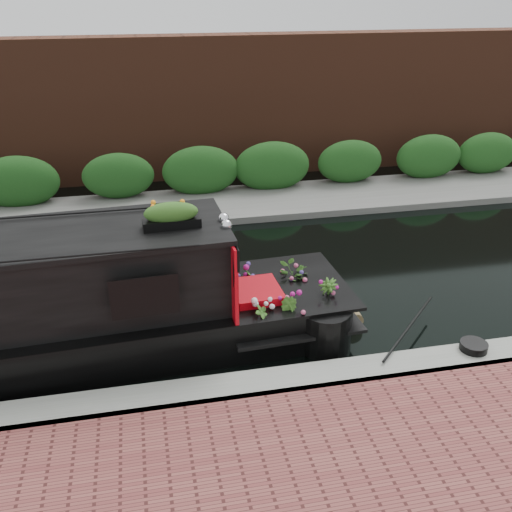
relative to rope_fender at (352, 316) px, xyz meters
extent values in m
plane|color=black|center=(-1.94, 1.76, -0.15)|extent=(80.00, 80.00, 0.00)
cube|color=gray|center=(-1.94, -1.54, -0.15)|extent=(40.00, 0.60, 0.50)
cube|color=slate|center=(-1.94, 5.96, -0.15)|extent=(40.00, 2.40, 0.34)
cube|color=#1C4A18|center=(-1.94, 6.86, -0.15)|extent=(40.00, 1.10, 2.80)
cube|color=#512A1B|center=(-1.94, 8.96, -0.15)|extent=(40.00, 1.00, 8.00)
cube|color=#BE0712|center=(-2.18, 0.00, 1.21)|extent=(0.14, 1.67, 1.28)
cube|color=black|center=(-3.44, -0.85, 1.28)|extent=(0.86, 0.07, 0.52)
cube|color=#BE0712|center=(-1.68, 0.00, 0.52)|extent=(0.80, 0.90, 0.48)
sphere|color=white|center=(-2.17, -0.13, 1.96)|extent=(0.17, 0.17, 0.17)
sphere|color=white|center=(-2.17, 0.13, 1.96)|extent=(0.17, 0.17, 0.17)
cube|color=black|center=(-2.97, 0.00, 2.00)|extent=(0.86, 0.31, 0.14)
ellipsoid|color=orange|center=(-2.97, 0.00, 2.18)|extent=(0.94, 0.29, 0.23)
imported|color=#366622|center=(-1.73, -0.63, 0.53)|extent=(0.31, 0.32, 0.51)
imported|color=#366622|center=(-1.27, -0.60, 0.55)|extent=(0.38, 0.38, 0.55)
imported|color=#366622|center=(-0.90, 0.49, 0.57)|extent=(0.59, 0.53, 0.59)
imported|color=#366622|center=(-0.53, -0.19, 0.58)|extent=(0.45, 0.45, 0.59)
imported|color=#366622|center=(-1.68, 0.70, 0.52)|extent=(0.21, 0.28, 0.49)
cylinder|color=olive|center=(0.00, 0.00, 0.00)|extent=(0.29, 0.37, 0.29)
cylinder|color=black|center=(1.44, -1.44, 0.16)|extent=(0.42, 0.42, 0.12)
camera|label=1|loc=(-3.32, -7.88, 5.27)|focal=40.00mm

